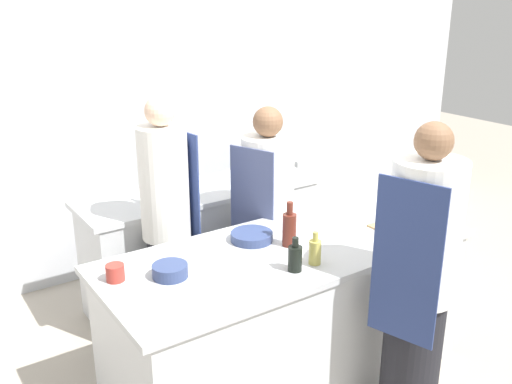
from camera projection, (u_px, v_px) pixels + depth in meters
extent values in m
plane|color=#A89E8E|center=(286.00, 377.00, 3.74)|extent=(16.00, 16.00, 0.00)
cube|color=silver|center=(141.00, 112.00, 4.94)|extent=(8.00, 0.06, 2.80)
cube|color=silver|center=(287.00, 317.00, 3.59)|extent=(2.20, 0.90, 0.89)
cube|color=#B7BABC|center=(289.00, 250.00, 3.44)|extent=(2.30, 0.94, 0.04)
cube|color=silver|center=(203.00, 246.00, 4.60)|extent=(1.85, 0.60, 0.89)
cube|color=silver|center=(201.00, 191.00, 4.45)|extent=(1.93, 0.62, 0.04)
cube|color=silver|center=(313.00, 191.00, 5.77)|extent=(0.99, 0.74, 0.95)
cube|color=black|center=(336.00, 222.00, 5.56)|extent=(0.80, 0.01, 0.33)
cube|color=black|center=(339.00, 158.00, 5.35)|extent=(0.84, 0.01, 0.06)
cylinder|color=black|center=(411.00, 359.00, 3.24)|extent=(0.33, 0.33, 0.82)
cylinder|color=white|center=(424.00, 231.00, 2.98)|extent=(0.39, 0.39, 0.77)
cube|color=navy|center=(406.00, 263.00, 2.87)|extent=(0.12, 0.35, 0.87)
sphere|color=brown|center=(434.00, 141.00, 2.82)|extent=(0.20, 0.20, 0.20)
cylinder|color=black|center=(170.00, 290.00, 4.00)|extent=(0.28, 0.28, 0.82)
cylinder|color=white|center=(164.00, 183.00, 3.74)|extent=(0.33, 0.33, 0.76)
cube|color=navy|center=(186.00, 194.00, 3.88)|extent=(0.04, 0.31, 0.87)
sphere|color=beige|center=(160.00, 111.00, 3.58)|extent=(0.20, 0.20, 0.20)
cylinder|color=black|center=(267.00, 276.00, 4.26)|extent=(0.32, 0.32, 0.76)
cylinder|color=white|center=(267.00, 184.00, 4.02)|extent=(0.37, 0.37, 0.68)
cube|color=#4C567F|center=(252.00, 205.00, 3.90)|extent=(0.14, 0.34, 0.80)
sphere|color=brown|center=(268.00, 122.00, 3.87)|extent=(0.21, 0.21, 0.21)
cylinder|color=#5B2319|center=(289.00, 230.00, 3.42)|extent=(0.08, 0.08, 0.20)
cylinder|color=#5B2319|center=(290.00, 208.00, 3.37)|extent=(0.04, 0.04, 0.08)
cylinder|color=black|center=(295.00, 259.00, 3.12)|extent=(0.08, 0.08, 0.14)
cylinder|color=black|center=(295.00, 242.00, 3.09)|extent=(0.04, 0.04, 0.06)
cylinder|color=#B2A84C|center=(315.00, 252.00, 3.20)|extent=(0.07, 0.07, 0.14)
cylinder|color=#B2A84C|center=(315.00, 237.00, 3.17)|extent=(0.03, 0.03, 0.05)
cylinder|color=navy|center=(170.00, 271.00, 3.06)|extent=(0.19, 0.19, 0.07)
cylinder|color=navy|center=(252.00, 236.00, 3.51)|extent=(0.26, 0.26, 0.05)
cylinder|color=#B2382D|center=(115.00, 273.00, 3.02)|extent=(0.10, 0.10, 0.09)
cube|color=tan|center=(398.00, 225.00, 3.74)|extent=(0.36, 0.21, 0.01)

